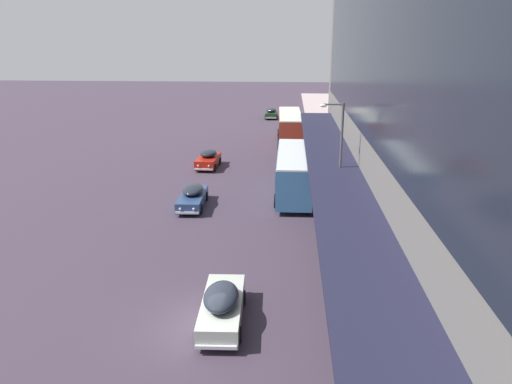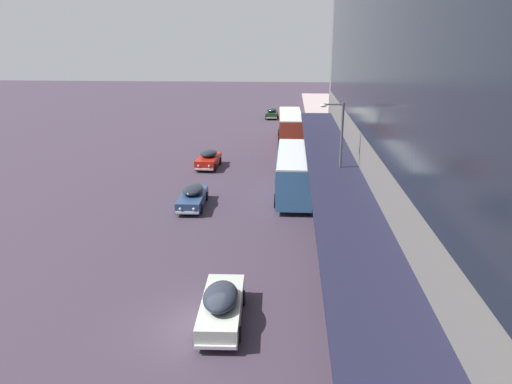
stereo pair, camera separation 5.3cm
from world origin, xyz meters
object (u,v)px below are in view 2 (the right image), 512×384
at_px(sedan_lead_near, 193,196).
at_px(sedan_second_near, 221,305).
at_px(transit_bus_kerbside_rear, 290,126).
at_px(sedan_oncoming_front, 272,113).
at_px(transit_bus_kerbside_front, 294,171).
at_px(sedan_trailing_near, 208,159).
at_px(street_lamp, 338,155).
at_px(pedestrian_at_kerb, 363,250).

distance_m(sedan_lead_near, sedan_second_near, 15.48).
distance_m(transit_bus_kerbside_rear, sedan_oncoming_front, 18.82).
xyz_separation_m(transit_bus_kerbside_front, sedan_trailing_near, (-7.80, 7.80, -1.08)).
xyz_separation_m(transit_bus_kerbside_front, transit_bus_kerbside_rear, (-0.30, 19.12, 0.09)).
xyz_separation_m(transit_bus_kerbside_rear, street_lamp, (2.98, -25.33, 2.58)).
bearing_deg(pedestrian_at_kerb, transit_bus_kerbside_front, 105.08).
distance_m(pedestrian_at_kerb, street_lamp, 7.63).
height_order(transit_bus_kerbside_front, pedestrian_at_kerb, transit_bus_kerbside_front).
xyz_separation_m(transit_bus_kerbside_front, street_lamp, (2.68, -6.21, 2.66)).
bearing_deg(transit_bus_kerbside_rear, sedan_oncoming_front, 98.54).
bearing_deg(transit_bus_kerbside_front, sedan_oncoming_front, 94.69).
relative_size(sedan_second_near, pedestrian_at_kerb, 2.70).
relative_size(pedestrian_at_kerb, street_lamp, 0.24).
xyz_separation_m(transit_bus_kerbside_rear, sedan_oncoming_front, (-2.79, 18.58, -1.20)).
bearing_deg(sedan_lead_near, sedan_trailing_near, 93.38).
bearing_deg(sedan_second_near, sedan_lead_near, 105.32).
height_order(transit_bus_kerbside_rear, sedan_trailing_near, transit_bus_kerbside_rear).
distance_m(transit_bus_kerbside_front, sedan_lead_near, 7.98).
relative_size(transit_bus_kerbside_rear, pedestrian_at_kerb, 6.11).
bearing_deg(sedan_second_near, pedestrian_at_kerb, 38.81).
bearing_deg(transit_bus_kerbside_rear, sedan_lead_near, -106.93).
height_order(transit_bus_kerbside_front, sedan_lead_near, transit_bus_kerbside_front).
height_order(sedan_lead_near, sedan_second_near, sedan_second_near).
bearing_deg(transit_bus_kerbside_front, sedan_second_near, -99.48).
height_order(transit_bus_kerbside_rear, street_lamp, street_lamp).
bearing_deg(transit_bus_kerbside_rear, pedestrian_at_kerb, -83.24).
relative_size(sedan_trailing_near, sedan_second_near, 0.89).
xyz_separation_m(sedan_trailing_near, street_lamp, (10.49, -14.01, 3.74)).
bearing_deg(sedan_lead_near, transit_bus_kerbside_front, 25.22).
distance_m(transit_bus_kerbside_front, sedan_trailing_near, 11.09).
relative_size(sedan_oncoming_front, sedan_trailing_near, 1.04).
bearing_deg(pedestrian_at_kerb, sedan_lead_near, 137.83).
relative_size(sedan_second_near, street_lamp, 0.66).
relative_size(sedan_lead_near, pedestrian_at_kerb, 2.68).
relative_size(sedan_oncoming_front, pedestrian_at_kerb, 2.49).
bearing_deg(transit_bus_kerbside_rear, street_lamp, -83.28).
distance_m(sedan_oncoming_front, street_lamp, 44.44).
height_order(sedan_trailing_near, street_lamp, street_lamp).
bearing_deg(sedan_oncoming_front, sedan_trailing_near, -98.96).
bearing_deg(sedan_oncoming_front, sedan_lead_near, -95.64).
xyz_separation_m(sedan_oncoming_front, pedestrian_at_kerb, (6.60, -50.71, 0.42)).
bearing_deg(sedan_trailing_near, sedan_lead_near, -86.62).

